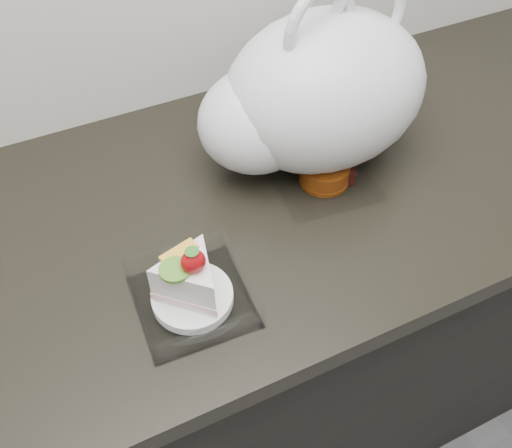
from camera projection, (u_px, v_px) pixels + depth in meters
counter at (191, 360)px, 1.25m from camera, size 2.04×0.64×0.90m
cake_tray at (191, 288)px, 0.79m from camera, size 0.17×0.17×0.12m
mooncake_wrap at (325, 174)px, 0.97m from camera, size 0.18×0.17×0.04m
plastic_bag at (312, 96)px, 0.93m from camera, size 0.42×0.31×0.32m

